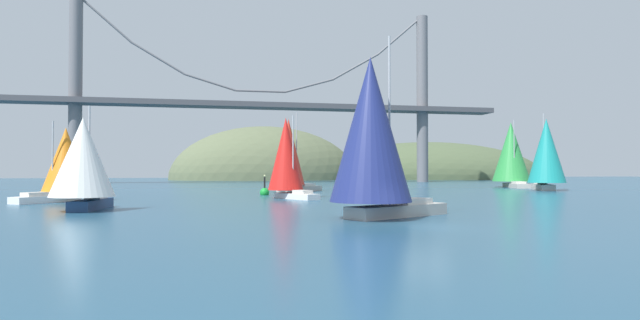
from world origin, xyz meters
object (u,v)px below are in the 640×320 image
object	(u,v)px
sailboat_green_sail	(511,153)
sailboat_white_mainsail	(83,160)
sailboat_orange_sail	(64,162)
sailboat_scarlet_sail	(289,154)
channel_buoy	(265,192)
sailboat_teal_sail	(546,152)
sailboat_red_spinnaker	(286,156)
sailboat_navy_sail	(372,133)

from	to	relation	value
sailboat_green_sail	sailboat_white_mainsail	bearing A→B (deg)	-145.73
sailboat_white_mainsail	sailboat_orange_sail	size ratio (longest dim) A/B	1.04
sailboat_scarlet_sail	channel_buoy	xyz separation A→B (m)	(-4.05, -7.51, -4.71)
sailboat_scarlet_sail	sailboat_teal_sail	bearing A→B (deg)	-3.85
sailboat_red_spinnaker	sailboat_navy_sail	distance (m)	23.50
sailboat_white_mainsail	sailboat_navy_sail	xyz separation A→B (m)	(18.57, -9.69, 1.50)
sailboat_white_mainsail	sailboat_teal_sail	world-z (taller)	sailboat_teal_sail
sailboat_teal_sail	sailboat_red_spinnaker	xyz separation A→B (m)	(-39.58, -12.50, -1.08)
sailboat_teal_sail	sailboat_red_spinnaker	distance (m)	41.52
sailboat_green_sail	channel_buoy	bearing A→B (deg)	-156.40
sailboat_scarlet_sail	sailboat_teal_sail	world-z (taller)	sailboat_teal_sail
channel_buoy	sailboat_white_mainsail	bearing A→B (deg)	-125.43
sailboat_orange_sail	channel_buoy	size ratio (longest dim) A/B	2.83
sailboat_navy_sail	sailboat_orange_sail	xyz separation A→B (m)	(-23.12, 22.15, -1.47)
sailboat_white_mainsail	sailboat_red_spinnaker	world-z (taller)	sailboat_red_spinnaker
sailboat_teal_sail	sailboat_red_spinnaker	world-z (taller)	sailboat_teal_sail
sailboat_scarlet_sail	sailboat_green_sail	xyz separation A→B (m)	(40.61, 12.00, 0.86)
sailboat_navy_sail	sailboat_white_mainsail	bearing A→B (deg)	152.43
sailboat_red_spinnaker	channel_buoy	bearing A→B (deg)	101.63
sailboat_red_spinnaker	sailboat_green_sail	world-z (taller)	sailboat_green_sail
sailboat_teal_sail	sailboat_navy_sail	size ratio (longest dim) A/B	0.99
sailboat_white_mainsail	sailboat_teal_sail	size ratio (longest dim) A/B	0.68
sailboat_red_spinnaker	sailboat_orange_sail	bearing A→B (deg)	-176.60
sailboat_red_spinnaker	sailboat_navy_sail	bearing A→B (deg)	-85.26
sailboat_navy_sail	channel_buoy	world-z (taller)	sailboat_navy_sail
sailboat_white_mainsail	sailboat_navy_sail	bearing A→B (deg)	-27.57
sailboat_navy_sail	channel_buoy	size ratio (longest dim) A/B	4.31
sailboat_orange_sail	channel_buoy	distance (m)	21.75
sailboat_green_sail	channel_buoy	size ratio (longest dim) A/B	4.36
sailboat_red_spinnaker	sailboat_navy_sail	size ratio (longest dim) A/B	0.75
channel_buoy	sailboat_teal_sail	bearing A→B (deg)	6.96
sailboat_scarlet_sail	sailboat_green_sail	world-z (taller)	sailboat_green_sail
sailboat_scarlet_sail	sailboat_teal_sail	xyz separation A→B (m)	(37.07, -2.50, 0.43)
sailboat_white_mainsail	sailboat_green_sail	bearing A→B (deg)	34.27
sailboat_teal_sail	sailboat_navy_sail	world-z (taller)	sailboat_navy_sail
sailboat_scarlet_sail	sailboat_green_sail	size ratio (longest dim) A/B	0.94
sailboat_teal_sail	sailboat_orange_sail	distance (m)	62.32
sailboat_green_sail	channel_buoy	distance (m)	49.06
sailboat_white_mainsail	sailboat_green_sail	size ratio (longest dim) A/B	0.67
sailboat_white_mainsail	sailboat_navy_sail	world-z (taller)	sailboat_navy_sail
sailboat_red_spinnaker	channel_buoy	size ratio (longest dim) A/B	3.25
sailboat_orange_sail	sailboat_scarlet_sail	bearing A→B (deg)	34.47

